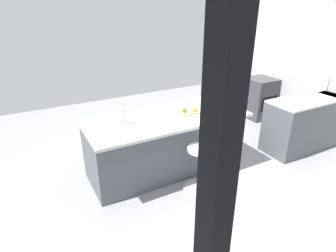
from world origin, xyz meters
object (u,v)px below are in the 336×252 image
(apple_green, at_px, (184,110))
(water_bottle, at_px, (124,116))
(kitchen_island, at_px, (165,143))
(stool_by_window, at_px, (200,170))
(oven_range, at_px, (259,98))
(cutting_board, at_px, (187,113))
(apple_yellow, at_px, (195,109))

(apple_green, bearing_deg, water_bottle, -2.48)
(kitchen_island, relative_size, water_bottle, 7.51)
(stool_by_window, bearing_deg, apple_green, -100.38)
(apple_green, bearing_deg, oven_range, -158.57)
(oven_range, bearing_deg, kitchen_island, 18.25)
(apple_green, height_order, water_bottle, water_bottle)
(kitchen_island, bearing_deg, cutting_board, 163.18)
(kitchen_island, height_order, water_bottle, water_bottle)
(cutting_board, distance_m, water_bottle, 0.95)
(kitchen_island, bearing_deg, water_bottle, 2.84)
(cutting_board, bearing_deg, oven_range, -157.87)
(kitchen_island, bearing_deg, stool_by_window, 103.03)
(apple_green, bearing_deg, kitchen_island, -14.27)
(oven_range, distance_m, apple_yellow, 2.71)
(stool_by_window, height_order, water_bottle, water_bottle)
(stool_by_window, relative_size, apple_green, 8.85)
(apple_green, xyz_separation_m, water_bottle, (0.91, -0.04, 0.07))
(water_bottle, bearing_deg, apple_yellow, 175.47)
(kitchen_island, height_order, stool_by_window, kitchen_island)
(cutting_board, relative_size, apple_yellow, 4.91)
(stool_by_window, xyz_separation_m, water_bottle, (0.80, -0.67, 0.72))
(kitchen_island, distance_m, water_bottle, 0.85)
(cutting_board, bearing_deg, water_bottle, -3.81)
(oven_range, xyz_separation_m, cutting_board, (2.56, 1.04, 0.48))
(oven_range, bearing_deg, stool_by_window, 31.36)
(apple_green, bearing_deg, cutting_board, 144.80)
(oven_range, distance_m, stool_by_window, 3.17)
(kitchen_island, xyz_separation_m, cutting_board, (-0.31, 0.09, 0.46))
(oven_range, relative_size, kitchen_island, 0.38)
(oven_range, xyz_separation_m, water_bottle, (3.50, 0.98, 0.59))
(oven_range, relative_size, stool_by_window, 1.33)
(kitchen_island, distance_m, stool_by_window, 0.74)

